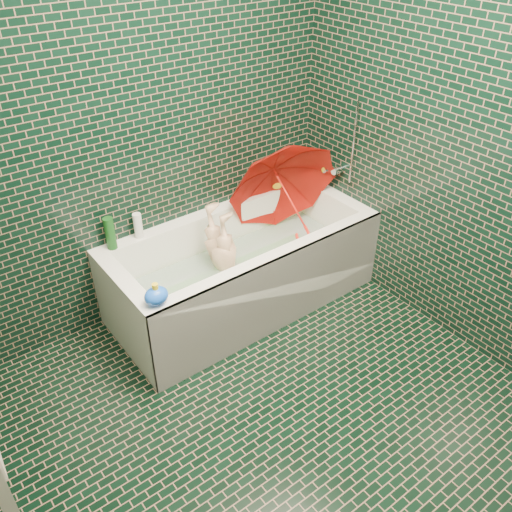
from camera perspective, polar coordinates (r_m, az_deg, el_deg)
floor at (r=2.92m, az=3.55°, el=-18.36°), size 2.80×2.80×0.00m
wall_back at (r=3.13m, az=-12.79°, el=13.75°), size 2.80×0.00×2.80m
wall_right at (r=3.00m, az=24.15°, el=10.64°), size 0.00×2.80×2.80m
bathtub at (r=3.53m, az=-1.26°, el=-2.13°), size 1.70×0.75×0.55m
bath_mat at (r=3.57m, az=-1.42°, el=-2.71°), size 1.35×0.47×0.01m
water at (r=3.49m, az=-1.45°, el=-0.83°), size 1.48×0.53×0.00m
faucet at (r=3.71m, az=8.90°, el=9.53°), size 0.18×0.19×0.55m
child at (r=3.46m, az=-3.24°, el=-0.98°), size 0.86×0.36×0.26m
umbrella at (r=3.53m, az=3.66°, el=5.85°), size 1.08×1.05×1.08m
soap_bottle_a at (r=3.98m, az=4.29°, el=8.10°), size 0.12×0.12×0.27m
soap_bottle_b at (r=3.95m, az=4.65°, el=7.85°), size 0.09×0.09×0.19m
soap_bottle_c at (r=3.91m, az=3.15°, el=7.68°), size 0.17×0.17×0.17m
bottle_right_tall at (r=3.83m, az=3.08°, el=8.78°), size 0.07×0.07×0.21m
bottle_right_pump at (r=3.97m, az=5.26°, el=9.24°), size 0.06×0.06×0.16m
bottle_left_tall at (r=3.25m, az=-15.11°, el=2.31°), size 0.08×0.08×0.20m
bottle_left_short at (r=3.32m, az=-12.31°, el=3.14°), size 0.07×0.07×0.16m
rubber_duck at (r=3.82m, az=2.32°, el=7.68°), size 0.12×0.08×0.10m
bath_toy at (r=2.79m, az=-10.45°, el=-4.13°), size 0.16×0.15×0.13m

